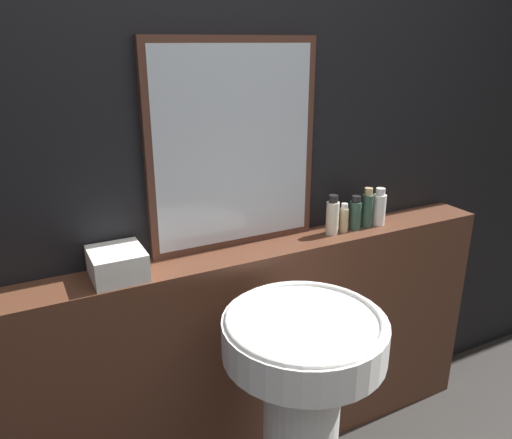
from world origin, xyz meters
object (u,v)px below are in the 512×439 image
shampoo_bottle (332,216)px  pedestal_sink (302,402)px  mirror (234,147)px  conditioner_bottle (344,219)px  towel_stack (117,264)px  lotion_bottle (355,214)px  body_wash_bottle (367,209)px  hand_soap_bottle (379,208)px

shampoo_bottle → pedestal_sink: bearing=-133.0°
mirror → conditioner_bottle: (0.44, -0.08, -0.31)m
pedestal_sink → towel_stack: size_ratio=4.97×
lotion_bottle → body_wash_bottle: body_wash_bottle is taller
towel_stack → hand_soap_bottle: hand_soap_bottle is taller
mirror → body_wash_bottle: 0.63m
conditioner_bottle → body_wash_bottle: size_ratio=0.71×
lotion_bottle → hand_soap_bottle: size_ratio=0.90×
lotion_bottle → hand_soap_bottle: (0.12, 0.00, 0.01)m
mirror → body_wash_bottle: bearing=-7.7°
pedestal_sink → shampoo_bottle: (0.38, 0.41, 0.44)m
mirror → shampoo_bottle: 0.49m
pedestal_sink → lotion_bottle: size_ratio=6.32×
shampoo_bottle → body_wash_bottle: size_ratio=0.96×
pedestal_sink → mirror: mirror is taller
body_wash_bottle → towel_stack: bearing=180.0°
pedestal_sink → lotion_bottle: 0.77m
pedestal_sink → shampoo_bottle: size_ratio=5.57×
hand_soap_bottle → mirror: bearing=173.1°
mirror → lotion_bottle: bearing=-8.6°
pedestal_sink → conditioner_bottle: bearing=43.1°
shampoo_bottle → conditioner_bottle: bearing=0.0°
mirror → towel_stack: mirror is taller
towel_stack → lotion_bottle: 0.95m
mirror → lotion_bottle: mirror is taller
shampoo_bottle → hand_soap_bottle: bearing=0.0°
conditioner_bottle → body_wash_bottle: body_wash_bottle is taller
towel_stack → conditioner_bottle: bearing=0.0°
pedestal_sink → conditioner_bottle: conditioner_bottle is taller
shampoo_bottle → body_wash_bottle: body_wash_bottle is taller
mirror → conditioner_bottle: mirror is taller
shampoo_bottle → conditioner_bottle: 0.06m
pedestal_sink → body_wash_bottle: 0.82m
mirror → conditioner_bottle: size_ratio=6.31×
mirror → shampoo_bottle: (0.38, -0.08, -0.30)m
shampoo_bottle → lotion_bottle: shampoo_bottle is taller
body_wash_bottle → pedestal_sink: bearing=-143.4°
pedestal_sink → conditioner_bottle: 0.73m
lotion_bottle → mirror: bearing=171.4°
shampoo_bottle → body_wash_bottle: bearing=0.0°
pedestal_sink → towel_stack: (-0.45, 0.41, 0.41)m
lotion_bottle → hand_soap_bottle: 0.12m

